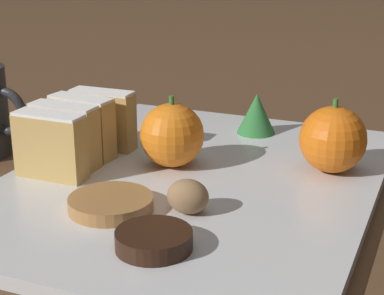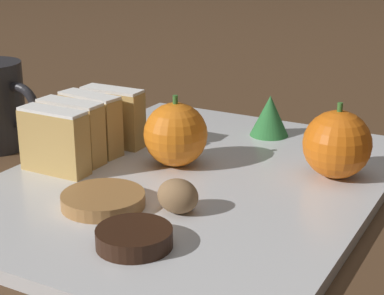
{
  "view_description": "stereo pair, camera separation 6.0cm",
  "coord_description": "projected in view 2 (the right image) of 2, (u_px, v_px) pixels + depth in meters",
  "views": [
    {
      "loc": [
        0.22,
        -0.52,
        0.24
      ],
      "look_at": [
        0.0,
        0.0,
        0.04
      ],
      "focal_mm": 60.0,
      "sensor_mm": 36.0,
      "label": 1
    },
    {
      "loc": [
        0.27,
        -0.5,
        0.24
      ],
      "look_at": [
        0.0,
        0.0,
        0.04
      ],
      "focal_mm": 60.0,
      "sensor_mm": 36.0,
      "label": 2
    }
  ],
  "objects": [
    {
      "name": "gingerbread_cookie",
      "position": [
        103.0,
        200.0,
        0.55
      ],
      "size": [
        0.07,
        0.07,
        0.01
      ],
      "color": "#A3703D",
      "rests_on": "serving_platter"
    },
    {
      "name": "stollen_slice_fourth",
      "position": [
        113.0,
        117.0,
        0.69
      ],
      "size": [
        0.07,
        0.02,
        0.06
      ],
      "color": "tan",
      "rests_on": "serving_platter"
    },
    {
      "name": "evergreen_sprig",
      "position": [
        270.0,
        116.0,
        0.73
      ],
      "size": [
        0.04,
        0.04,
        0.05
      ],
      "color": "#2D7538",
      "rests_on": "serving_platter"
    },
    {
      "name": "walnut",
      "position": [
        178.0,
        196.0,
        0.53
      ],
      "size": [
        0.04,
        0.03,
        0.03
      ],
      "color": "#8E6B47",
      "rests_on": "serving_platter"
    },
    {
      "name": "stollen_slice_second",
      "position": [
        71.0,
        132.0,
        0.64
      ],
      "size": [
        0.07,
        0.02,
        0.06
      ],
      "color": "tan",
      "rests_on": "serving_platter"
    },
    {
      "name": "stollen_slice_front",
      "position": [
        54.0,
        141.0,
        0.61
      ],
      "size": [
        0.07,
        0.02,
        0.06
      ],
      "color": "tan",
      "rests_on": "serving_platter"
    },
    {
      "name": "orange_far",
      "position": [
        337.0,
        144.0,
        0.6
      ],
      "size": [
        0.06,
        0.06,
        0.07
      ],
      "color": "orange",
      "rests_on": "serving_platter"
    },
    {
      "name": "orange_near",
      "position": [
        176.0,
        134.0,
        0.63
      ],
      "size": [
        0.06,
        0.06,
        0.07
      ],
      "color": "orange",
      "rests_on": "serving_platter"
    },
    {
      "name": "serving_platter",
      "position": [
        192.0,
        183.0,
        0.61
      ],
      "size": [
        0.34,
        0.44,
        0.01
      ],
      "color": "silver",
      "rests_on": "ground_plane"
    },
    {
      "name": "stollen_slice_third",
      "position": [
        91.0,
        124.0,
        0.67
      ],
      "size": [
        0.07,
        0.03,
        0.06
      ],
      "color": "tan",
      "rests_on": "serving_platter"
    },
    {
      "name": "chocolate_cookie",
      "position": [
        134.0,
        238.0,
        0.48
      ],
      "size": [
        0.06,
        0.06,
        0.01
      ],
      "color": "black",
      "rests_on": "serving_platter"
    },
    {
      "name": "ground_plane",
      "position": [
        192.0,
        189.0,
        0.61
      ],
      "size": [
        6.0,
        6.0,
        0.0
      ],
      "primitive_type": "plane",
      "color": "#513823"
    }
  ]
}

